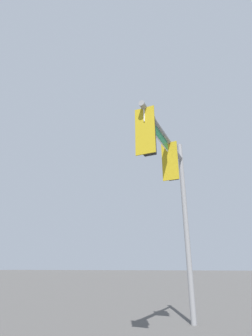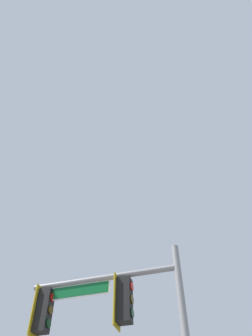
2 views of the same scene
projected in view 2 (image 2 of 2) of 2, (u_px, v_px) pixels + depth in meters
The scene contains 1 object.
signal_pole_near at pixel (113, 319), 7.85m from camera, with size 4.09×0.67×6.13m.
Camera 2 is at (-6.08, -0.31, 1.35)m, focal length 35.00 mm.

